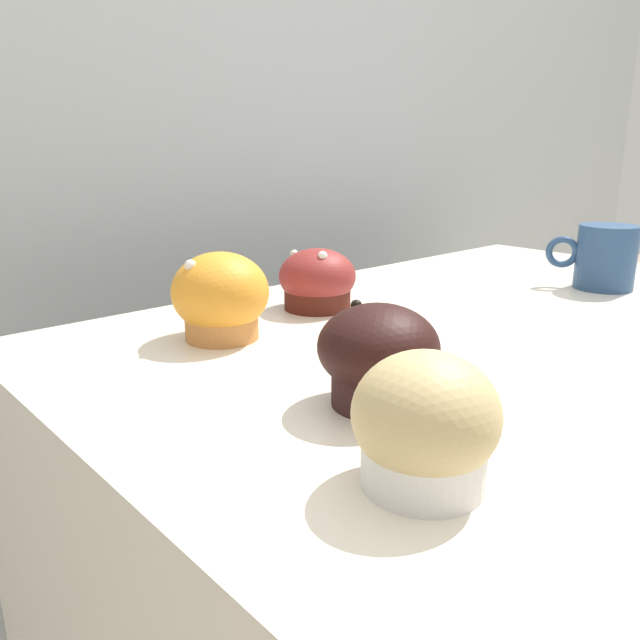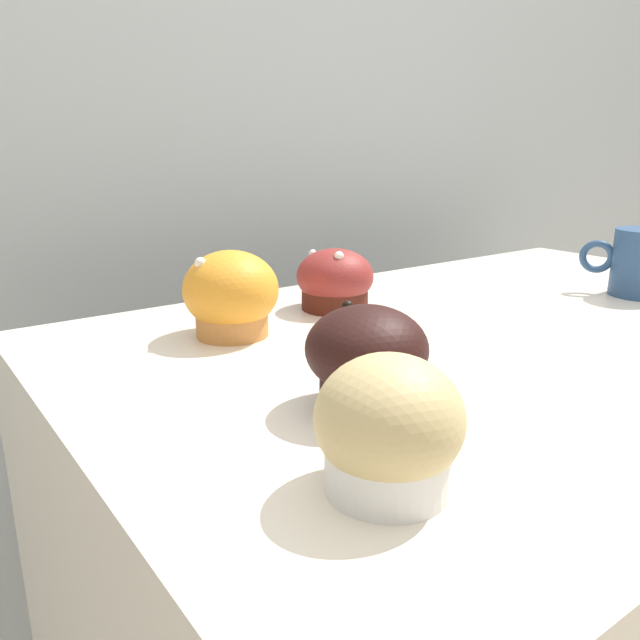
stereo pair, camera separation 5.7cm
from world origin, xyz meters
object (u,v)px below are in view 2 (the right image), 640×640
(muffin_front_left, at_px, (231,296))
(muffin_back_right, at_px, (366,357))
(muffin_back_left, at_px, (389,429))
(muffin_front_center, at_px, (335,281))

(muffin_front_left, bearing_deg, muffin_back_right, -91.30)
(muffin_back_left, xyz_separation_m, muffin_front_left, (0.07, 0.33, 0.00))
(muffin_back_right, xyz_separation_m, muffin_front_left, (0.01, 0.23, 0.00))
(muffin_front_center, bearing_deg, muffin_back_left, -123.02)
(muffin_back_left, relative_size, muffin_back_right, 0.93)
(muffin_front_center, xyz_separation_m, muffin_back_left, (-0.23, -0.36, 0.00))
(muffin_back_right, bearing_deg, muffin_front_left, 88.70)
(muffin_front_center, distance_m, muffin_back_right, 0.31)
(muffin_back_left, distance_m, muffin_back_right, 0.12)
(muffin_front_center, distance_m, muffin_front_left, 0.16)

